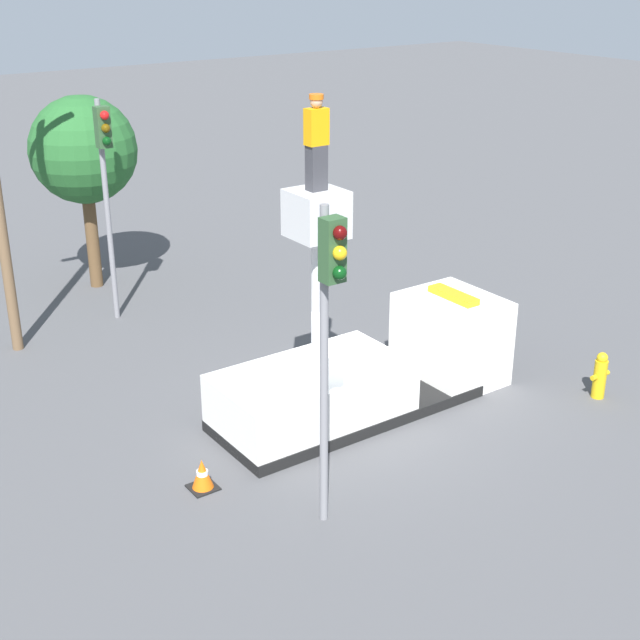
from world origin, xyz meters
name	(u,v)px	position (x,y,z in m)	size (l,w,h in m)	color
ground_plane	(348,413)	(0.00, 0.00, 0.00)	(120.00, 120.00, 0.00)	#4C4C4F
bucket_truck	(368,370)	(0.53, 0.00, 0.84)	(6.68, 2.20, 4.91)	black
worker	(316,143)	(-0.80, 0.00, 5.79)	(0.40, 0.26, 1.75)	#38383D
traffic_light_pole	(329,309)	(-2.60, -2.93, 3.91)	(0.34, 0.57, 5.54)	gray
traffic_light_across	(105,168)	(-1.83, 7.65, 4.02)	(0.34, 0.57, 5.70)	gray
fire_hydrant	(600,375)	(4.89, -2.57, 0.52)	(0.52, 0.28, 1.06)	gold
traffic_cone_rear	(202,475)	(-3.86, -0.78, 0.28)	(0.50, 0.50, 0.59)	black
tree_left_bg	(83,151)	(-1.35, 10.38, 3.93)	(2.95, 2.95, 5.45)	brown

